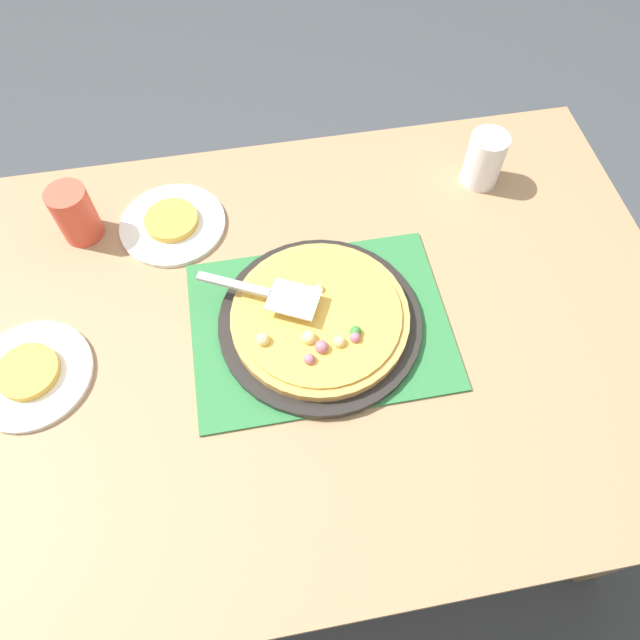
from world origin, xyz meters
TOP-DOWN VIEW (x-y plane):
  - ground_plane at (0.00, 0.00)m, footprint 8.00×8.00m
  - dining_table at (0.00, 0.00)m, footprint 1.40×1.00m
  - placemat at (0.00, 0.00)m, footprint 0.48×0.36m
  - pizza_pan at (0.00, 0.00)m, footprint 0.38×0.38m
  - pizza at (0.00, 0.00)m, footprint 0.33×0.33m
  - plate_near_left at (0.53, 0.01)m, footprint 0.22×0.22m
  - plate_far_right at (0.26, -0.29)m, footprint 0.22×0.22m
  - served_slice_left at (0.53, 0.01)m, footprint 0.11×0.11m
  - served_slice_right at (0.26, -0.29)m, footprint 0.11×0.11m
  - cup_near at (-0.41, -0.31)m, footprint 0.08×0.08m
  - cup_far at (0.44, -0.31)m, footprint 0.08×0.08m
  - pizza_server at (0.09, -0.04)m, footprint 0.22×0.14m

SIDE VIEW (x-z plane):
  - ground_plane at x=0.00m, z-range 0.00..0.00m
  - dining_table at x=0.00m, z-range 0.27..1.02m
  - placemat at x=0.00m, z-range 0.75..0.76m
  - plate_near_left at x=0.53m, z-range 0.75..0.76m
  - plate_far_right at x=0.26m, z-range 0.75..0.76m
  - pizza_pan at x=0.00m, z-range 0.76..0.77m
  - served_slice_left at x=0.53m, z-range 0.76..0.78m
  - served_slice_right at x=0.26m, z-range 0.76..0.78m
  - pizza at x=0.00m, z-range 0.76..0.81m
  - cup_near at x=-0.41m, z-range 0.75..0.87m
  - cup_far at x=0.44m, z-range 0.75..0.87m
  - pizza_server at x=0.09m, z-range 0.82..0.82m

